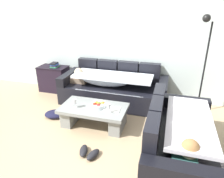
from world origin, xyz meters
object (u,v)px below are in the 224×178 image
couch_along_wall (112,88)px  wine_glass_near_right (109,106)px  book_stack_on_cabinet (54,65)px  floor_lamp (203,61)px  open_magazine (112,109)px  fruit_bowl (99,105)px  couch_near_window (179,140)px  side_cabinet (54,79)px  wine_glass_near_left (74,102)px  pair_of_shoes (88,153)px  crumpled_garment (55,114)px  coffee_table (94,114)px

couch_along_wall → wine_glass_near_right: bearing=-76.6°
book_stack_on_cabinet → floor_lamp: size_ratio=0.11×
open_magazine → floor_lamp: 1.94m
fruit_bowl → wine_glass_near_right: 0.28m
couch_near_window → floor_lamp: floor_lamp is taller
side_cabinet → wine_glass_near_left: bearing=-47.7°
wine_glass_near_left → floor_lamp: floor_lamp is taller
couch_near_window → pair_of_shoes: size_ratio=5.30×
open_magazine → crumpled_garment: bearing=172.9°
open_magazine → book_stack_on_cabinet: 2.27m
wine_glass_near_right → side_cabinet: side_cabinet is taller
floor_lamp → coffee_table: bearing=-151.2°
couch_along_wall → side_cabinet: couch_along_wall is taller
couch_along_wall → wine_glass_near_left: couch_along_wall is taller
open_magazine → pair_of_shoes: 0.89m
couch_near_window → wine_glass_near_right: bearing=70.8°
fruit_bowl → crumpled_garment: bearing=177.8°
couch_along_wall → coffee_table: couch_along_wall is taller
side_cabinet → wine_glass_near_right: bearing=-36.1°
wine_glass_near_right → side_cabinet: size_ratio=0.23×
floor_lamp → crumpled_garment: floor_lamp is taller
wine_glass_near_right → side_cabinet: 2.36m
crumpled_garment → pair_of_shoes: bearing=-38.9°
wine_glass_near_left → open_magazine: 0.68m
open_magazine → wine_glass_near_left: bearing=-174.2°
book_stack_on_cabinet → floor_lamp: (3.35, -0.25, 0.42)m
side_cabinet → pair_of_shoes: side_cabinet is taller
open_magazine → floor_lamp: size_ratio=0.14×
wine_glass_near_left → floor_lamp: 2.50m
open_magazine → crumpled_garment: 1.26m
wine_glass_near_right → floor_lamp: floor_lamp is taller
pair_of_shoes → crumpled_garment: bearing=141.1°
side_cabinet → pair_of_shoes: size_ratio=2.01×
couch_along_wall → fruit_bowl: 1.02m
floor_lamp → crumpled_garment: (-2.70, -0.95, -1.06)m
wine_glass_near_left → side_cabinet: bearing=132.3°
fruit_bowl → side_cabinet: side_cabinet is taller
couch_near_window → side_cabinet: 3.56m
fruit_bowl → open_magazine: size_ratio=1.00×
fruit_bowl → open_magazine: 0.26m
open_magazine → book_stack_on_cabinet: bearing=141.5°
floor_lamp → couch_along_wall: bearing=179.0°
wine_glass_near_left → couch_along_wall: bearing=72.6°
book_stack_on_cabinet → floor_lamp: 3.38m
side_cabinet → crumpled_garment: (0.71, -1.21, -0.26)m
coffee_table → open_magazine: 0.38m
wine_glass_near_right → book_stack_on_cabinet: (-1.84, 1.38, 0.20)m
wine_glass_near_left → pair_of_shoes: bearing=-52.7°
coffee_table → pair_of_shoes: 0.86m
couch_along_wall → floor_lamp: size_ratio=1.19×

